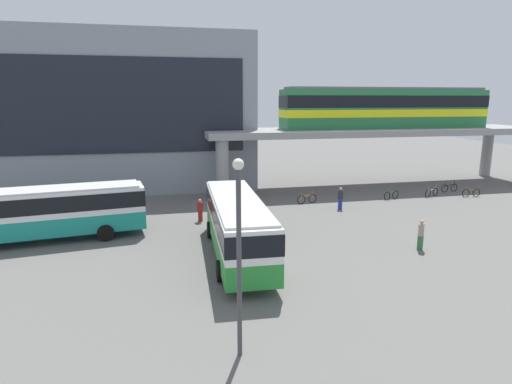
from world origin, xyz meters
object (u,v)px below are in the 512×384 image
bus_secondary (48,209)px  bicycle_black (449,188)px  bicycle_brown (471,193)px  bicycle_orange (307,199)px  pedestrian_waiting_near_stop (200,211)px  pedestrian_by_bike_rack (421,236)px  bicycle_green (391,195)px  bus_main (237,221)px  bicycle_silver (432,193)px  pedestrian_at_kerb (340,199)px  station_building (106,112)px  train (385,107)px

bus_secondary → bicycle_black: bearing=12.4°
bus_secondary → bicycle_brown: bearing=8.4°
bus_secondary → bicycle_brown: (33.05, 4.87, -1.63)m
bicycle_orange → bicycle_brown: size_ratio=0.99×
pedestrian_waiting_near_stop → pedestrian_by_bike_rack: pedestrian_by_bike_rack is taller
bicycle_green → bus_main: bearing=-145.2°
bicycle_silver → pedestrian_at_kerb: 9.94m
bus_secondary → pedestrian_waiting_near_stop: size_ratio=7.06×
bicycle_green → pedestrian_at_kerb: (-5.65, -2.22, 0.45)m
pedestrian_by_bike_rack → bus_secondary: bearing=163.2°
station_building → train: 27.11m
bicycle_silver → bicycle_brown: bearing=-14.3°
bicycle_black → pedestrian_by_bike_rack: size_ratio=1.02×
bicycle_green → pedestrian_at_kerb: pedestrian_at_kerb is taller
pedestrian_waiting_near_stop → pedestrian_by_bike_rack: (11.63, -8.52, 0.08)m
bus_main → bicycle_green: 18.62m
pedestrian_waiting_near_stop → bicycle_silver: bearing=9.6°
bicycle_brown → pedestrian_by_bike_rack: size_ratio=1.02×
bus_secondary → pedestrian_at_kerb: bearing=9.4°
train → bicycle_green: size_ratio=11.98×
train → bicycle_brown: train is taller
train → pedestrian_at_kerb: (-7.79, -8.03, -6.79)m
train → bus_secondary: size_ratio=1.81×
train → pedestrian_at_kerb: 13.08m
station_building → pedestrian_at_kerb: bearing=-38.1°
bicycle_silver → station_building: bearing=156.7°
station_building → bicycle_orange: 21.68m
pedestrian_at_kerb → bicycle_black: bearing=17.1°
bicycle_black → pedestrian_at_kerb: pedestrian_at_kerb is taller
pedestrian_by_bike_rack → bicycle_brown: bearing=42.4°
train → pedestrian_waiting_near_stop: train is taller
station_building → bicycle_brown: station_building is taller
bus_main → pedestrian_waiting_near_stop: size_ratio=6.96×
pedestrian_waiting_near_stop → bicycle_green: bearing=11.3°
bicycle_brown → bicycle_silver: bearing=165.7°
bicycle_brown → pedestrian_at_kerb: bearing=-173.2°
train → bicycle_black: (4.68, -4.19, -7.25)m
bicycle_green → pedestrian_by_bike_rack: bearing=-112.7°
pedestrian_waiting_near_stop → pedestrian_at_kerb: 10.98m
pedestrian_at_kerb → pedestrian_waiting_near_stop: bearing=-174.3°
bus_secondary → bicycle_green: bus_secondary is taller
train → bus_main: 24.54m
bus_main → bicycle_brown: size_ratio=6.22×
pedestrian_waiting_near_stop → bicycle_orange: bearing=21.1°
bus_main → bicycle_silver: bus_main is taller
bus_secondary → pedestrian_waiting_near_stop: (9.19, 2.24, -1.24)m
bicycle_brown → pedestrian_waiting_near_stop: (-23.87, -2.63, 0.39)m
station_building → pedestrian_by_bike_rack: size_ratio=15.66×
bicycle_silver → pedestrian_at_kerb: (-9.64, -2.39, 0.45)m
bicycle_brown → pedestrian_waiting_near_stop: 24.01m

